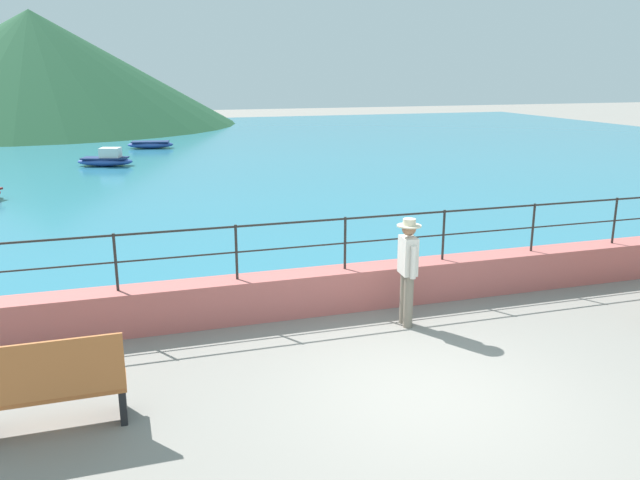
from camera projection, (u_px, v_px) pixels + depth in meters
ground_plane at (429, 395)px, 8.03m from camera, size 120.00×120.00×0.00m
promenade_wall at (345, 288)px, 10.89m from camera, size 20.00×0.56×0.70m
railing at (345, 233)px, 10.64m from camera, size 18.44×0.04×0.90m
lake_water at (193, 151)px, 31.84m from camera, size 64.00×44.32×0.06m
hill_main at (35, 69)px, 45.39m from camera, size 28.35×28.35×8.07m
bench_main at (46, 387)px, 7.07m from camera, size 1.70×0.57×1.13m
person_walking at (408, 267)px, 9.99m from camera, size 0.38×0.57×1.75m
boat_1 at (106, 160)px, 26.70m from camera, size 2.46×1.54×0.76m
boat_2 at (150, 144)px, 32.76m from camera, size 2.42×1.30×0.36m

